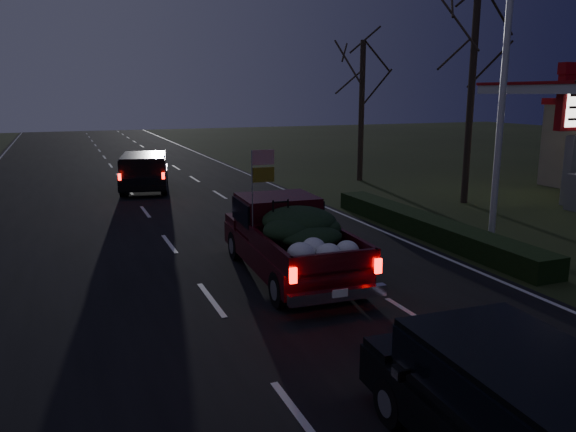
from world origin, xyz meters
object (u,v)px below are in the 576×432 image
object	(u,v)px
light_pole	(506,57)
lead_suv	(144,169)
pickup_truck	(290,234)
rear_suv	(530,410)

from	to	relation	value
light_pole	lead_suv	xyz separation A→B (m)	(-8.80, 12.89, -4.44)
pickup_truck	lead_suv	bearing A→B (deg)	98.85
rear_suv	lead_suv	bearing A→B (deg)	95.79
rear_suv	light_pole	bearing A→B (deg)	52.91
light_pole	pickup_truck	xyz separation A→B (m)	(-7.26, -1.06, -4.43)
pickup_truck	rear_suv	xyz separation A→B (m)	(-0.39, -8.09, -0.08)
pickup_truck	rear_suv	bearing A→B (deg)	-90.24
pickup_truck	rear_suv	distance (m)	8.10
lead_suv	rear_suv	world-z (taller)	lead_suv
light_pole	lead_suv	distance (m)	16.23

